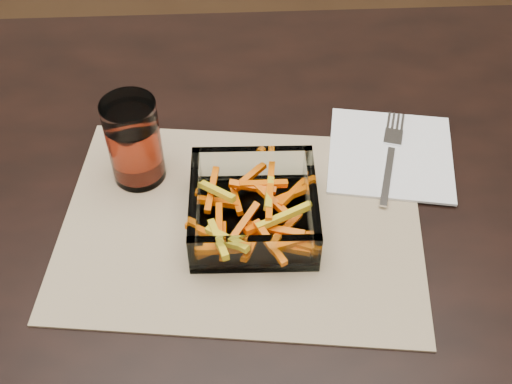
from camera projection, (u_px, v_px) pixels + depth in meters
dining_table at (264, 245)px, 0.90m from camera, size 1.60×0.90×0.75m
placemat at (242, 222)px, 0.81m from camera, size 0.49×0.38×0.00m
glass_bowl at (253, 210)px, 0.79m from camera, size 0.16×0.16×0.06m
tumbler at (135, 144)px, 0.82m from camera, size 0.07×0.07×0.12m
napkin at (391, 154)px, 0.89m from camera, size 0.20×0.20×0.00m
fork at (391, 153)px, 0.88m from camera, size 0.07×0.18×0.00m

